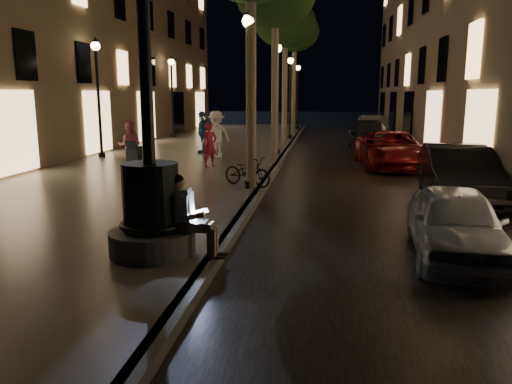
% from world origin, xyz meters
% --- Properties ---
extents(ground, '(120.00, 120.00, 0.00)m').
position_xyz_m(ground, '(0.00, 15.00, 0.00)').
color(ground, black).
rests_on(ground, ground).
extents(cobble_lane, '(6.00, 45.00, 0.02)m').
position_xyz_m(cobble_lane, '(3.00, 15.00, 0.01)').
color(cobble_lane, black).
rests_on(cobble_lane, ground).
extents(promenade, '(8.00, 45.00, 0.20)m').
position_xyz_m(promenade, '(-4.00, 15.00, 0.10)').
color(promenade, '#666259').
rests_on(promenade, ground).
extents(curb_strip, '(0.25, 45.00, 0.20)m').
position_xyz_m(curb_strip, '(0.00, 15.00, 0.10)').
color(curb_strip, '#59595B').
rests_on(curb_strip, ground).
extents(fountain_lamppost, '(1.40, 1.40, 5.21)m').
position_xyz_m(fountain_lamppost, '(-1.00, 2.00, 1.21)').
color(fountain_lamppost, '#59595B').
rests_on(fountain_lamppost, promenade).
extents(seated_man_laptop, '(0.96, 0.33, 1.33)m').
position_xyz_m(seated_man_laptop, '(-0.39, 2.00, 0.91)').
color(seated_man_laptop, tan).
rests_on(seated_man_laptop, promenade).
extents(tree_third, '(3.00, 3.00, 7.20)m').
position_xyz_m(tree_third, '(-0.30, 20.00, 6.14)').
color(tree_third, '#6B604C').
rests_on(tree_third, promenade).
extents(tree_far, '(3.00, 3.00, 7.50)m').
position_xyz_m(tree_far, '(-0.22, 26.00, 6.43)').
color(tree_far, '#6B604C').
rests_on(tree_far, promenade).
extents(lamp_curb_a, '(0.36, 0.36, 4.81)m').
position_xyz_m(lamp_curb_a, '(-0.30, 8.00, 3.24)').
color(lamp_curb_a, black).
rests_on(lamp_curb_a, promenade).
extents(lamp_curb_b, '(0.36, 0.36, 4.81)m').
position_xyz_m(lamp_curb_b, '(-0.30, 16.00, 3.24)').
color(lamp_curb_b, black).
rests_on(lamp_curb_b, promenade).
extents(lamp_curb_c, '(0.36, 0.36, 4.81)m').
position_xyz_m(lamp_curb_c, '(-0.30, 24.00, 3.24)').
color(lamp_curb_c, black).
rests_on(lamp_curb_c, promenade).
extents(lamp_curb_d, '(0.36, 0.36, 4.81)m').
position_xyz_m(lamp_curb_d, '(-0.30, 32.00, 3.24)').
color(lamp_curb_d, black).
rests_on(lamp_curb_d, promenade).
extents(lamp_left_b, '(0.36, 0.36, 4.81)m').
position_xyz_m(lamp_left_b, '(-7.40, 14.00, 3.24)').
color(lamp_left_b, black).
rests_on(lamp_left_b, promenade).
extents(lamp_left_c, '(0.36, 0.36, 4.81)m').
position_xyz_m(lamp_left_c, '(-7.40, 24.00, 3.24)').
color(lamp_left_c, black).
rests_on(lamp_left_c, promenade).
extents(stroller, '(0.73, 1.15, 1.17)m').
position_xyz_m(stroller, '(-4.36, 10.32, 0.78)').
color(stroller, black).
rests_on(stroller, promenade).
extents(car_front, '(1.75, 3.70, 1.22)m').
position_xyz_m(car_front, '(4.00, 3.08, 0.61)').
color(car_front, '#A0A4A7').
rests_on(car_front, ground).
extents(car_second, '(1.87, 4.59, 1.48)m').
position_xyz_m(car_second, '(5.20, 7.83, 0.74)').
color(car_second, black).
rests_on(car_second, ground).
extents(car_third, '(2.71, 5.17, 1.39)m').
position_xyz_m(car_third, '(4.29, 13.89, 0.69)').
color(car_third, maroon).
rests_on(car_third, ground).
extents(car_rear, '(2.17, 4.99, 1.43)m').
position_xyz_m(car_rear, '(4.00, 20.13, 0.71)').
color(car_rear, '#2A2B2E').
rests_on(car_rear, ground).
extents(car_fifth, '(1.69, 4.34, 1.41)m').
position_xyz_m(car_fifth, '(4.79, 27.48, 0.70)').
color(car_fifth, '#959691').
rests_on(car_fifth, ground).
extents(pedestrian_red, '(0.67, 0.67, 1.57)m').
position_xyz_m(pedestrian_red, '(-2.30, 11.84, 0.98)').
color(pedestrian_red, '#B1233E').
rests_on(pedestrian_red, promenade).
extents(pedestrian_pink, '(0.94, 0.82, 1.66)m').
position_xyz_m(pedestrian_pink, '(-4.86, 10.78, 1.03)').
color(pedestrian_pink, '#D9738D').
rests_on(pedestrian_pink, promenade).
extents(pedestrian_white, '(1.40, 1.33, 1.91)m').
position_xyz_m(pedestrian_white, '(-2.63, 14.43, 1.15)').
color(pedestrian_white, white).
rests_on(pedestrian_white, promenade).
extents(pedestrian_blue, '(0.59, 1.13, 1.84)m').
position_xyz_m(pedestrian_blue, '(-3.61, 16.04, 1.12)').
color(pedestrian_blue, '#264E8C').
rests_on(pedestrian_blue, promenade).
extents(bicycle, '(1.65, 1.24, 0.83)m').
position_xyz_m(bicycle, '(-0.40, 8.28, 0.62)').
color(bicycle, black).
rests_on(bicycle, promenade).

